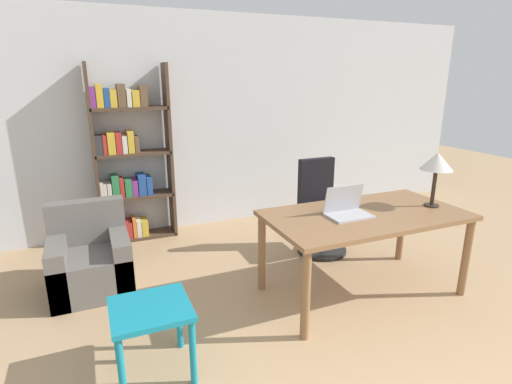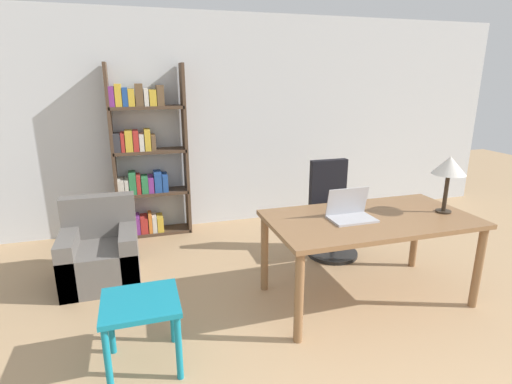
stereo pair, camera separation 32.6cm
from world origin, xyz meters
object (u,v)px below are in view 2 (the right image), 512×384
object	(u,v)px
armchair	(101,255)
bookshelf	(144,160)
table_lamp	(449,167)
desk	(370,227)
laptop	(350,212)
office_chair	(331,214)
side_table_blue	(141,312)

from	to	relation	value
armchair	bookshelf	distance (m)	1.40
table_lamp	armchair	xyz separation A→B (m)	(-2.98, 1.11, -0.91)
desk	table_lamp	world-z (taller)	table_lamp
laptop	table_lamp	xyz separation A→B (m)	(0.88, -0.09, 0.35)
desk	office_chair	world-z (taller)	office_chair
desk	table_lamp	size ratio (longest dim) A/B	3.52
laptop	office_chair	size ratio (longest dim) A/B	0.36
desk	armchair	size ratio (longest dim) A/B	2.20
table_lamp	desk	bearing A→B (deg)	173.77
laptop	side_table_blue	bearing A→B (deg)	-168.69
desk	bookshelf	xyz separation A→B (m)	(-1.80, 2.16, 0.27)
office_chair	side_table_blue	world-z (taller)	office_chair
office_chair	armchair	size ratio (longest dim) A/B	1.31
office_chair	side_table_blue	xyz separation A→B (m)	(-2.08, -1.30, -0.04)
side_table_blue	office_chair	bearing A→B (deg)	31.98
office_chair	side_table_blue	bearing A→B (deg)	-148.02
desk	office_chair	distance (m)	1.00
office_chair	side_table_blue	distance (m)	2.46
desk	side_table_blue	xyz separation A→B (m)	(-1.94, -0.34, -0.27)
armchair	bookshelf	size ratio (longest dim) A/B	0.38
laptop	side_table_blue	size ratio (longest dim) A/B	0.74
table_lamp	armchair	world-z (taller)	table_lamp
armchair	bookshelf	world-z (taller)	bookshelf
armchair	table_lamp	bearing A→B (deg)	-20.45
desk	table_lamp	bearing A→B (deg)	-6.23
desk	office_chair	bearing A→B (deg)	81.59
side_table_blue	bookshelf	xyz separation A→B (m)	(0.14, 2.49, 0.54)
office_chair	armchair	world-z (taller)	office_chair
office_chair	desk	bearing A→B (deg)	-98.41
laptop	side_table_blue	distance (m)	1.83
laptop	table_lamp	distance (m)	0.95
armchair	desk	bearing A→B (deg)	-24.33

